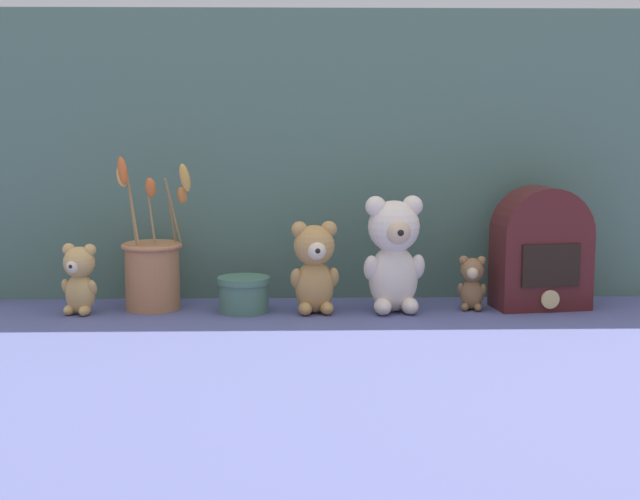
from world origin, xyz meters
TOP-DOWN VIEW (x-y plane):
  - ground_plane at (0.00, 0.00)m, footprint 4.00×4.00m
  - backdrop_wall at (0.00, 0.17)m, footprint 1.61×0.02m
  - teddy_bear_large at (0.15, 0.00)m, footprint 0.13×0.12m
  - teddy_bear_medium at (-0.01, -0.00)m, footprint 0.11×0.10m
  - teddy_bear_small at (-0.50, 0.00)m, footprint 0.08×0.08m
  - teddy_bear_tiny at (0.32, 0.02)m, footprint 0.06×0.06m
  - flower_vase at (-0.36, 0.05)m, footprint 0.16×0.13m
  - vintage_radio at (0.47, 0.04)m, footprint 0.21×0.13m
  - decorative_tin_tall at (-0.16, 0.01)m, footprint 0.11×0.11m

SIDE VIEW (x-z plane):
  - ground_plane at x=0.00m, z-range 0.00..0.00m
  - decorative_tin_tall at x=-0.16m, z-range 0.00..0.08m
  - teddy_bear_tiny at x=0.32m, z-range 0.00..0.12m
  - teddy_bear_small at x=-0.50m, z-range 0.00..0.15m
  - flower_vase at x=-0.36m, z-range -0.08..0.25m
  - teddy_bear_medium at x=-0.01m, z-range 0.00..0.20m
  - vintage_radio at x=0.47m, z-range -0.01..0.26m
  - teddy_bear_large at x=0.15m, z-range 0.01..0.25m
  - backdrop_wall at x=0.00m, z-range 0.00..0.64m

